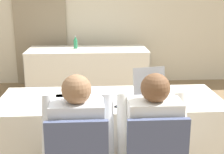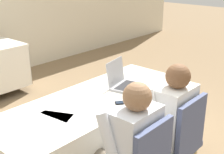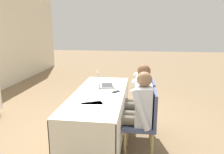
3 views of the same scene
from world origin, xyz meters
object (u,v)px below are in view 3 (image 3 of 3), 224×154
Objects in this scene: chair_near_left at (145,120)px; person_white_shirt at (138,96)px; cell_phone at (116,92)px; laptop at (105,83)px; person_checkered_shirt at (138,108)px; chair_near_right at (144,106)px.

chair_near_left is 0.56m from person_white_shirt.
person_white_shirt reaches higher than cell_phone.
cell_phone is at bearing -155.06° from laptop.
person_white_shirt is (0.52, 0.10, 0.16)m from chair_near_left.
chair_near_left is at bearing 90.00° from person_checkered_shirt.
laptop is 0.31× the size of person_white_shirt.
laptop is at bearing -14.21° from cell_phone.
person_checkered_shirt is (-0.64, -0.55, -0.16)m from laptop.
chair_near_right is at bearing -112.13° from laptop.
laptop is at bearing -134.14° from chair_near_left.
cell_phone is 0.12× the size of person_white_shirt.
person_checkered_shirt is at bearing -151.35° from laptop.
person_checkered_shirt is (-0.00, 0.10, 0.16)m from chair_near_left.
person_checkered_shirt is at bearing -90.00° from chair_near_left.
chair_near_left is at bearing 0.00° from chair_near_right.
chair_near_left is (-0.64, -0.66, -0.32)m from laptop.
laptop is 0.59m from person_white_shirt.
chair_near_right is at bearing 168.92° from person_checkered_shirt.
chair_near_left is 1.00× the size of chair_near_right.
cell_phone is 0.54m from chair_near_right.
chair_near_right is (0.18, -0.44, -0.27)m from cell_phone.
laptop is at bearing -138.99° from person_checkered_shirt.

